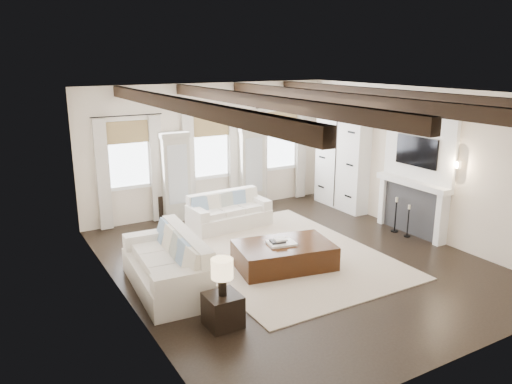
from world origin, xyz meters
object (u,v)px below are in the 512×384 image
sofa_back (228,213)px  side_table_front (223,310)px  sofa_left (170,267)px  side_table_back (164,206)px  ottoman (284,255)px

sofa_back → side_table_front: sofa_back is taller
sofa_left → sofa_back: bearing=45.5°
side_table_back → sofa_left: bearing=-108.7°
sofa_back → ottoman: 2.59m
sofa_back → side_table_front: size_ratio=3.85×
sofa_left → side_table_back: bearing=71.3°
sofa_back → side_table_back: sofa_back is taller
ottoman → side_table_back: (-0.91, 3.90, 0.08)m
sofa_left → ottoman: (2.15, -0.25, -0.15)m
side_table_front → side_table_back: 5.31m
sofa_back → side_table_back: size_ratio=3.08×
sofa_back → ottoman: size_ratio=1.07×
sofa_back → sofa_left: sofa_left is taller
sofa_left → ottoman: bearing=-6.6°
sofa_left → side_table_front: size_ratio=4.65×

